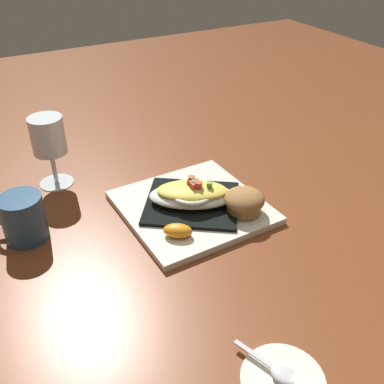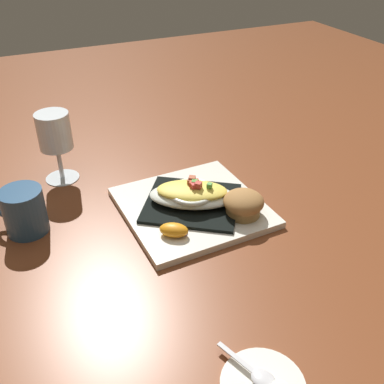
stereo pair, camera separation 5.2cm
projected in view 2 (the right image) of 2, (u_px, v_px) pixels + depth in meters
The scene contains 10 objects.
ground_plane at pixel (192, 210), 0.92m from camera, with size 2.60×2.60×0.00m, color brown.
square_plate at pixel (192, 207), 0.92m from camera, with size 0.27×0.27×0.01m, color white.
folded_napkin at pixel (192, 203), 0.91m from camera, with size 0.19×0.17×0.01m, color black.
gratin_dish at pixel (192, 194), 0.90m from camera, with size 0.16×0.20×0.05m.
muffin at pixel (243, 204), 0.87m from camera, with size 0.08×0.08×0.05m.
orange_garnish at pixel (174, 230), 0.83m from camera, with size 0.07×0.07×0.02m.
coffee_mug at pixel (24, 213), 0.84m from camera, with size 0.09×0.10×0.09m.
stemmed_glass at pixel (55, 135), 0.97m from camera, with size 0.08×0.08×0.16m.
creamer_saucer at pixel (263, 384), 0.59m from camera, with size 0.11×0.11×0.01m, color white.
spoon at pixel (261, 377), 0.58m from camera, with size 0.10×0.05×0.01m.
Camera 2 is at (-0.68, 0.31, 0.54)m, focal length 41.84 mm.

